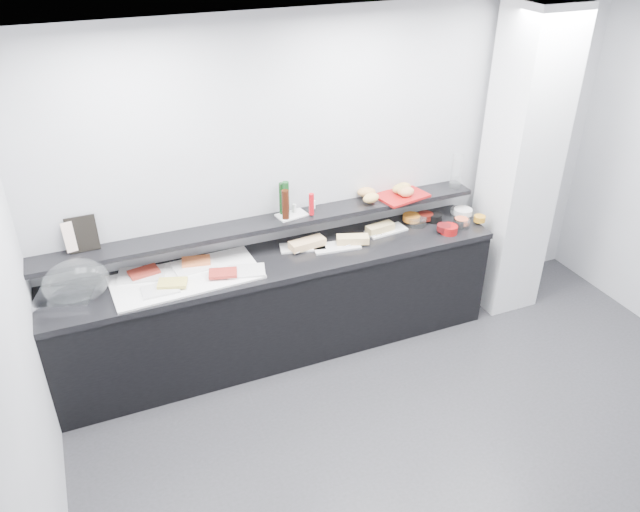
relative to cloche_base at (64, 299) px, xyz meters
name	(u,v)px	position (x,y,z in m)	size (l,w,h in m)	color
ground	(463,470)	(2.29, -1.72, -0.92)	(5.00, 5.00, 0.00)	#2D2D30
back_wall	(345,178)	(2.29, 0.28, 0.43)	(5.00, 0.02, 2.70)	#B1B3B9
ceiling	(532,65)	(2.29, -1.72, 1.78)	(5.00, 5.00, 0.00)	white
column	(520,166)	(3.79, -0.07, 0.43)	(0.50, 0.50, 2.70)	white
buffet_cabinet	(280,308)	(1.59, -0.02, -0.50)	(3.60, 0.60, 0.85)	black
counter_top	(279,261)	(1.59, -0.02, -0.05)	(3.62, 0.62, 0.05)	black
wall_shelf	(270,223)	(1.59, 0.15, 0.21)	(3.60, 0.25, 0.04)	black
cloche_base	(64,299)	(0.00, 0.00, 0.00)	(0.39, 0.26, 0.04)	silver
cloche_dome	(76,282)	(0.10, 0.01, 0.11)	(0.46, 0.30, 0.34)	white
linen_runner	(186,277)	(0.86, -0.03, -0.01)	(1.09, 0.51, 0.01)	white
platter_meat_a	(141,274)	(0.55, 0.11, 0.00)	(0.34, 0.23, 0.01)	silver
food_meat_a	(144,272)	(0.57, 0.11, 0.02)	(0.22, 0.14, 0.02)	maroon
platter_salmon	(194,266)	(0.94, 0.08, 0.00)	(0.31, 0.21, 0.01)	white
food_salmon	(196,261)	(0.97, 0.12, 0.02)	(0.22, 0.14, 0.02)	orange
platter_cheese	(160,290)	(0.64, -0.15, 0.00)	(0.26, 0.17, 0.01)	silver
food_cheese	(172,283)	(0.74, -0.13, 0.02)	(0.21, 0.13, 0.02)	#D4C252
platter_meat_b	(247,271)	(1.29, -0.14, 0.00)	(0.28, 0.18, 0.01)	silver
food_meat_b	(223,273)	(1.11, -0.13, 0.02)	(0.21, 0.13, 0.02)	maroon
sandwich_plate_left	(303,247)	(1.82, 0.06, -0.01)	(0.36, 0.16, 0.01)	white
sandwich_food_left	(307,243)	(1.86, 0.04, 0.02)	(0.29, 0.11, 0.06)	#E8B579
tongs_left	(304,250)	(1.81, -0.02, 0.00)	(0.01, 0.01, 0.16)	silver
sandwich_plate_mid	(336,247)	(2.08, -0.04, -0.01)	(0.38, 0.16, 0.01)	silver
sandwich_food_mid	(353,239)	(2.22, -0.04, 0.02)	(0.26, 0.10, 0.06)	#DDB573
tongs_mid	(353,245)	(2.21, -0.08, 0.00)	(0.01, 0.01, 0.16)	silver
sandwich_plate_right	(386,230)	(2.58, 0.05, -0.01)	(0.35, 0.15, 0.01)	white
sandwich_food_right	(380,228)	(2.52, 0.05, 0.02)	(0.24, 0.09, 0.06)	tan
tongs_right	(378,235)	(2.47, -0.02, 0.00)	(0.01, 0.01, 0.16)	silver
bowl_glass_fruit	(417,222)	(2.88, 0.04, 0.02)	(0.15, 0.15, 0.07)	white
fill_glass_fruit	(411,218)	(2.86, 0.11, 0.03)	(0.15, 0.15, 0.05)	orange
bowl_black_jam	(435,217)	(3.06, 0.06, 0.02)	(0.13, 0.13, 0.07)	black
fill_black_jam	(426,216)	(2.99, 0.09, 0.03)	(0.13, 0.13, 0.05)	#4F100B
bowl_glass_cream	(460,213)	(3.31, 0.05, 0.02)	(0.16, 0.16, 0.07)	white
fill_glass_cream	(463,212)	(3.34, 0.04, 0.03)	(0.16, 0.16, 0.05)	white
bowl_red_jam	(449,229)	(3.05, -0.18, 0.02)	(0.14, 0.14, 0.07)	#9C0E0F
fill_red_jam	(444,228)	(3.02, -0.16, 0.03)	(0.12, 0.12, 0.05)	#4E0B0D
bowl_glass_salmon	(461,223)	(3.21, -0.13, 0.02)	(0.15, 0.15, 0.07)	white
fill_glass_salmon	(461,221)	(3.22, -0.11, 0.03)	(0.12, 0.12, 0.05)	#DF5D36
bowl_black_fruit	(459,223)	(3.20, -0.12, 0.02)	(0.10, 0.10, 0.07)	black
fill_black_fruit	(480,219)	(3.39, -0.13, 0.03)	(0.10, 0.10, 0.05)	orange
framed_print	(82,234)	(0.21, 0.23, 0.36)	(0.21, 0.02, 0.26)	black
print_art	(77,235)	(0.17, 0.22, 0.36)	(0.19, 0.00, 0.22)	beige
condiment_tray	(292,215)	(1.78, 0.17, 0.24)	(0.24, 0.15, 0.01)	white
bottle_green_a	(282,198)	(1.72, 0.21, 0.37)	(0.05, 0.05, 0.26)	black
bottle_brown	(286,205)	(1.71, 0.12, 0.36)	(0.06, 0.06, 0.24)	#321309
bottle_green_b	(286,198)	(1.74, 0.18, 0.38)	(0.05, 0.05, 0.28)	#113E17
bottle_hot	(311,204)	(1.92, 0.10, 0.33)	(0.04, 0.04, 0.18)	red
shaker_salt	(294,208)	(1.81, 0.19, 0.28)	(0.03, 0.03, 0.07)	silver
shaker_pepper	(314,204)	(1.98, 0.20, 0.28)	(0.03, 0.03, 0.07)	white
bread_tray	(402,196)	(2.76, 0.14, 0.24)	(0.41, 0.29, 0.02)	#A51112
bread_roll_nw	(367,192)	(2.47, 0.22, 0.29)	(0.16, 0.10, 0.08)	tan
bread_roll_ne	(403,187)	(2.80, 0.19, 0.29)	(0.13, 0.08, 0.08)	tan
bread_roll_sw	(371,198)	(2.45, 0.10, 0.29)	(0.15, 0.10, 0.08)	tan
bread_roll_s	(405,191)	(2.77, 0.12, 0.29)	(0.13, 0.08, 0.08)	#B48544
bread_roll_se	(407,192)	(2.78, 0.09, 0.29)	(0.13, 0.09, 0.08)	#D0874F
bread_roll_mide	(399,189)	(2.75, 0.18, 0.29)	(0.13, 0.08, 0.08)	#B39144
carafe	(456,171)	(3.29, 0.13, 0.38)	(0.10, 0.10, 0.30)	white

